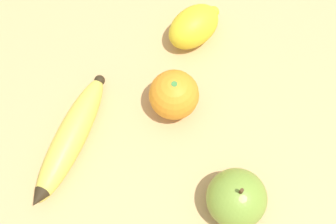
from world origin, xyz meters
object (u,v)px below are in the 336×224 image
(apple, at_px, (237,198))
(lemon, at_px, (194,26))
(banana, at_px, (70,139))
(orange, at_px, (174,95))

(apple, relative_size, lemon, 0.81)
(banana, distance_m, orange, 0.15)
(orange, relative_size, lemon, 0.69)
(apple, bearing_deg, orange, -134.64)
(banana, relative_size, apple, 2.50)
(apple, bearing_deg, banana, -94.35)
(orange, bearing_deg, banana, -50.84)
(banana, xyz_separation_m, lemon, (-0.21, 0.11, 0.01))
(banana, height_order, lemon, lemon)
(banana, bearing_deg, apple, 90.82)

